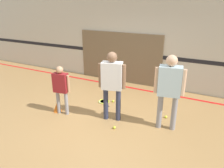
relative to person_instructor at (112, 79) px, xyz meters
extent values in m
plane|color=#A87F4C|center=(-0.22, -0.05, -1.03)|extent=(16.00, 16.00, 0.00)
cube|color=beige|center=(-0.22, 2.64, 0.57)|extent=(16.00, 0.06, 3.20)
cube|color=black|center=(-0.22, 2.61, -0.01)|extent=(16.00, 0.01, 0.12)
cube|color=#756047|center=(-1.04, 2.58, -0.17)|extent=(3.03, 0.05, 1.73)
cube|color=red|center=(-0.22, 2.12, -1.03)|extent=(14.40, 0.10, 0.01)
cylinder|color=#2D334C|center=(-0.15, -0.04, -0.63)|extent=(0.12, 0.12, 0.80)
cylinder|color=#2D334C|center=(0.15, 0.04, -0.63)|extent=(0.12, 0.12, 0.80)
cube|color=silver|center=(0.00, 0.00, 0.09)|extent=(0.52, 0.37, 0.63)
sphere|color=brown|center=(0.00, 0.00, 0.52)|extent=(0.23, 0.23, 0.23)
cylinder|color=brown|center=(-0.26, -0.07, 0.08)|extent=(0.08, 0.08, 0.57)
cylinder|color=brown|center=(0.26, 0.07, 0.08)|extent=(0.08, 0.08, 0.57)
cylinder|color=gray|center=(-1.36, -0.34, -0.73)|extent=(0.09, 0.09, 0.60)
cylinder|color=gray|center=(-1.13, -0.30, -0.73)|extent=(0.09, 0.09, 0.60)
cube|color=maroon|center=(-1.24, -0.32, -0.19)|extent=(0.38, 0.25, 0.48)
sphere|color=tan|center=(-1.24, -0.32, 0.14)|extent=(0.18, 0.18, 0.18)
cylinder|color=tan|center=(-1.45, -0.36, -0.19)|extent=(0.06, 0.06, 0.43)
cylinder|color=tan|center=(-1.04, -0.28, -0.19)|extent=(0.06, 0.06, 0.43)
cylinder|color=gray|center=(1.41, 0.23, -0.62)|extent=(0.12, 0.12, 0.81)
cylinder|color=gray|center=(1.11, 0.17, -0.62)|extent=(0.12, 0.12, 0.81)
cube|color=silver|center=(1.26, 0.20, 0.10)|extent=(0.51, 0.35, 0.64)
sphere|color=#DBAD89|center=(1.26, 0.20, 0.54)|extent=(0.24, 0.24, 0.24)
cylinder|color=#DBAD89|center=(1.54, 0.25, 0.09)|extent=(0.08, 0.08, 0.58)
cylinder|color=#DBAD89|center=(0.99, 0.15, 0.09)|extent=(0.08, 0.08, 0.58)
torus|color=#C6D838|center=(-0.64, 0.78, -1.02)|extent=(0.37, 0.37, 0.02)
cylinder|color=silver|center=(-0.64, 0.78, -1.02)|extent=(0.24, 0.24, 0.01)
cylinder|color=black|center=(-0.74, 1.01, -1.02)|extent=(0.11, 0.23, 0.02)
sphere|color=black|center=(-0.79, 1.12, -1.02)|extent=(0.03, 0.03, 0.03)
torus|color=#C6D838|center=(-0.66, 0.75, -1.02)|extent=(0.44, 0.44, 0.02)
cylinder|color=silver|center=(-0.66, 0.75, -1.02)|extent=(0.27, 0.27, 0.01)
cylinder|color=black|center=(-0.47, 0.61, -1.02)|extent=(0.17, 0.14, 0.02)
sphere|color=black|center=(-0.39, 0.55, -1.02)|extent=(0.03, 0.03, 0.03)
sphere|color=#CCE038|center=(0.25, -0.37, -1.00)|extent=(0.07, 0.07, 0.07)
sphere|color=#CCE038|center=(-0.41, 0.86, -1.00)|extent=(0.07, 0.07, 0.07)
sphere|color=#CCE038|center=(1.16, 0.65, -1.00)|extent=(0.07, 0.07, 0.07)
cone|color=orange|center=(-1.45, -0.30, -0.91)|extent=(0.22, 0.22, 0.25)
camera|label=1|loc=(2.16, -4.17, 1.66)|focal=35.00mm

